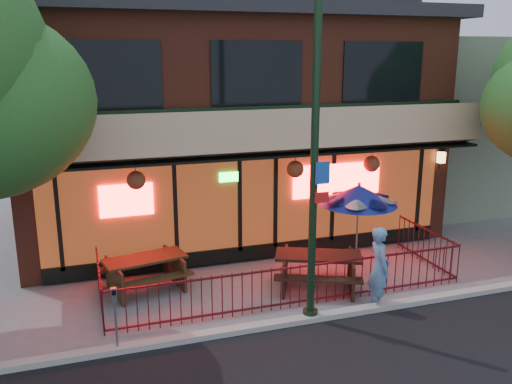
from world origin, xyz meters
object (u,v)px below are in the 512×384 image
patio_umbrella (359,195)px  pedestrian (379,268)px  street_light (314,174)px  parking_meter_near (115,309)px  picnic_table_right (318,266)px  picnic_table_left (145,268)px

patio_umbrella → pedestrian: bearing=-107.2°
street_light → pedestrian: (1.64, 0.05, -2.22)m
pedestrian → parking_meter_near: pedestrian is taller
picnic_table_right → parking_meter_near: bearing=-163.1°
patio_umbrella → parking_meter_near: bearing=-158.9°
picnic_table_left → pedestrian: pedestrian is taller
street_light → picnic_table_right: street_light is taller
picnic_table_right → picnic_table_left: bearing=162.8°
street_light → patio_umbrella: 3.56m
picnic_table_right → patio_umbrella: bearing=32.6°
picnic_table_right → pedestrian: 1.61m
street_light → picnic_table_left: (-3.13, 2.59, -2.61)m
street_light → parking_meter_near: street_light is taller
street_light → picnic_table_left: 4.83m
patio_umbrella → parking_meter_near: 6.90m
picnic_table_left → parking_meter_near: parking_meter_near is taller
picnic_table_right → street_light: bearing=-120.1°
picnic_table_right → patio_umbrella: patio_umbrella is taller
pedestrian → parking_meter_near: bearing=98.3°
picnic_table_left → patio_umbrella: (5.49, -0.22, 1.41)m
patio_umbrella → picnic_table_left: bearing=177.7°
street_light → parking_meter_near: size_ratio=5.37×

